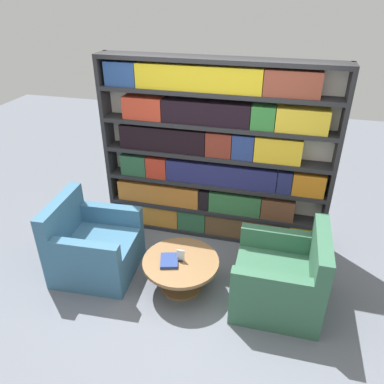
% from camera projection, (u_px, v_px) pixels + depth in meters
% --- Properties ---
extents(ground_plane, '(14.00, 14.00, 0.00)m').
position_uv_depth(ground_plane, '(187.00, 302.00, 4.05)').
color(ground_plane, slate).
extents(bookshelf, '(2.85, 0.30, 2.32)m').
position_uv_depth(bookshelf, '(214.00, 156.00, 4.63)').
color(bookshelf, silver).
rests_on(bookshelf, ground_plane).
extents(armchair_left, '(0.94, 0.92, 0.92)m').
position_uv_depth(armchair_left, '(93.00, 248.00, 4.37)').
color(armchair_left, '#386684').
rests_on(armchair_left, ground_plane).
extents(armchair_right, '(0.90, 0.87, 0.92)m').
position_uv_depth(armchair_right, '(281.00, 280.00, 3.90)').
color(armchair_right, '#336047').
rests_on(armchair_right, ground_plane).
extents(coffee_table, '(0.84, 0.84, 0.38)m').
position_uv_depth(coffee_table, '(181.00, 268.00, 4.12)').
color(coffee_table, brown).
rests_on(coffee_table, ground_plane).
extents(table_sign, '(0.08, 0.06, 0.14)m').
position_uv_depth(table_sign, '(181.00, 256.00, 4.04)').
color(table_sign, black).
rests_on(table_sign, coffee_table).
extents(stray_book, '(0.25, 0.28, 0.04)m').
position_uv_depth(stray_book, '(169.00, 261.00, 4.04)').
color(stray_book, navy).
rests_on(stray_book, coffee_table).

